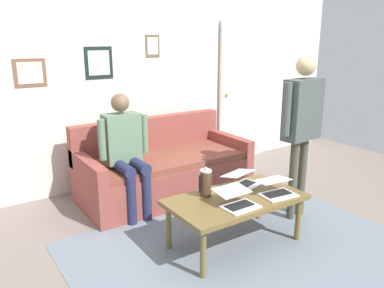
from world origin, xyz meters
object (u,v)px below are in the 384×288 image
(laptop_left, at_px, (237,201))
(laptop_center, at_px, (242,181))
(laptop_right, at_px, (276,190))
(person_standing, at_px, (302,117))
(coffee_table, at_px, (235,202))
(couch, at_px, (163,170))
(interior_door, at_px, (242,92))
(french_press, at_px, (206,183))
(person_seated, at_px, (126,147))

(laptop_left, relative_size, laptop_center, 0.89)
(laptop_right, relative_size, person_standing, 0.20)
(coffee_table, xyz_separation_m, person_standing, (-0.90, -0.09, 0.65))
(couch, bearing_deg, coffee_table, 88.27)
(laptop_right, bearing_deg, laptop_center, -70.92)
(interior_door, xyz_separation_m, laptop_left, (1.86, 2.14, -0.52))
(laptop_left, relative_size, person_standing, 0.20)
(interior_door, xyz_separation_m, person_standing, (0.86, 1.91, 0.04))
(laptop_left, bearing_deg, laptop_center, -135.59)
(coffee_table, bearing_deg, french_press, -41.42)
(couch, xyz_separation_m, laptop_right, (-0.31, 1.53, 0.20))
(interior_door, xyz_separation_m, laptop_center, (1.52, 1.81, -0.52))
(laptop_center, bearing_deg, coffee_table, 38.27)
(interior_door, xyz_separation_m, laptop_right, (1.40, 2.14, -0.52))
(couch, bearing_deg, laptop_left, 84.67)
(interior_door, relative_size, couch, 1.04)
(laptop_right, relative_size, person_seated, 0.26)
(couch, relative_size, person_standing, 1.18)
(couch, bearing_deg, person_seated, 21.81)
(french_press, distance_m, person_seated, 1.04)
(couch, distance_m, laptop_center, 1.23)
(interior_door, height_order, laptop_right, interior_door)
(couch, relative_size, laptop_center, 5.23)
(couch, height_order, person_seated, person_seated)
(person_seated, bearing_deg, laptop_right, 123.99)
(couch, relative_size, laptop_left, 5.91)
(french_press, bearing_deg, person_standing, 175.23)
(coffee_table, xyz_separation_m, laptop_right, (-0.35, 0.14, 0.09))
(coffee_table, distance_m, laptop_left, 0.20)
(person_standing, bearing_deg, laptop_center, -8.64)
(coffee_table, distance_m, laptop_center, 0.31)
(french_press, bearing_deg, laptop_right, 149.72)
(coffee_table, relative_size, laptop_right, 3.59)
(laptop_center, xyz_separation_m, person_seated, (0.76, -0.97, 0.23))
(laptop_left, height_order, person_seated, person_seated)
(interior_door, distance_m, couch, 1.96)
(couch, distance_m, laptop_right, 1.57)
(person_seated, bearing_deg, laptop_center, 128.18)
(person_seated, bearing_deg, interior_door, -159.79)
(couch, height_order, french_press, couch)
(person_standing, bearing_deg, laptop_left, 12.95)
(person_seated, bearing_deg, person_standing, 143.09)
(french_press, bearing_deg, coffee_table, 138.58)
(interior_door, bearing_deg, laptop_left, 49.05)
(couch, relative_size, person_seated, 1.54)
(french_press, relative_size, person_seated, 0.21)
(interior_door, bearing_deg, laptop_right, 56.72)
(laptop_center, distance_m, laptop_right, 0.35)
(interior_door, relative_size, coffee_table, 1.69)
(interior_door, distance_m, coffee_table, 2.73)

